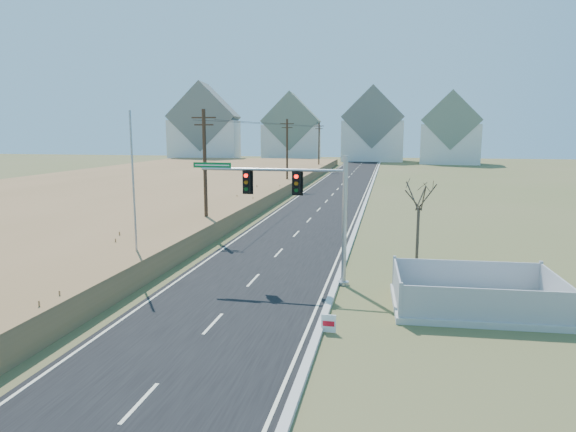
# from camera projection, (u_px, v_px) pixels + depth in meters

# --- Properties ---
(ground) EXTENTS (260.00, 260.00, 0.00)m
(ground) POSITION_uv_depth(u_px,v_px,m) (229.00, 308.00, 21.88)
(ground) COLOR #52592B
(ground) RESTS_ON ground
(road) EXTENTS (8.00, 180.00, 0.06)m
(road) POSITION_uv_depth(u_px,v_px,m) (341.00, 186.00, 70.26)
(road) COLOR black
(road) RESTS_ON ground
(curb) EXTENTS (0.30, 180.00, 0.18)m
(curb) POSITION_uv_depth(u_px,v_px,m) (371.00, 186.00, 69.45)
(curb) COLOR #B2AFA8
(curb) RESTS_ON ground
(reed_marsh) EXTENTS (38.00, 110.00, 1.30)m
(reed_marsh) POSITION_uv_depth(u_px,v_px,m) (144.00, 185.00, 65.10)
(reed_marsh) COLOR #9A6F45
(reed_marsh) RESTS_ON ground
(utility_pole_near) EXTENTS (1.80, 0.26, 9.00)m
(utility_pole_near) POSITION_uv_depth(u_px,v_px,m) (205.00, 170.00, 36.88)
(utility_pole_near) COLOR #422D1E
(utility_pole_near) RESTS_ON ground
(utility_pole_mid) EXTENTS (1.80, 0.26, 9.00)m
(utility_pole_mid) POSITION_uv_depth(u_px,v_px,m) (287.00, 153.00, 65.91)
(utility_pole_mid) COLOR #422D1E
(utility_pole_mid) RESTS_ON ground
(utility_pole_far) EXTENTS (1.80, 0.26, 9.00)m
(utility_pole_far) POSITION_uv_depth(u_px,v_px,m) (319.00, 146.00, 94.94)
(utility_pole_far) COLOR #422D1E
(utility_pole_far) RESTS_ON ground
(condo_nw) EXTENTS (17.69, 13.38, 19.05)m
(condo_nw) POSITION_uv_depth(u_px,v_px,m) (205.00, 130.00, 124.70)
(condo_nw) COLOR white
(condo_nw) RESTS_ON ground
(condo_nnw) EXTENTS (14.93, 11.17, 17.03)m
(condo_nnw) POSITION_uv_depth(u_px,v_px,m) (292.00, 133.00, 128.71)
(condo_nnw) COLOR white
(condo_nnw) RESTS_ON ground
(condo_n) EXTENTS (15.27, 10.20, 18.54)m
(condo_n) POSITION_uv_depth(u_px,v_px,m) (373.00, 131.00, 128.62)
(condo_n) COLOR white
(condo_n) RESTS_ON ground
(condo_ne) EXTENTS (14.12, 10.51, 16.52)m
(condo_ne) POSITION_uv_depth(u_px,v_px,m) (451.00, 134.00, 117.54)
(condo_ne) COLOR white
(condo_ne) RESTS_ON ground
(traffic_signal_mast) EXTENTS (7.94, 0.54, 6.32)m
(traffic_signal_mast) POSITION_uv_depth(u_px,v_px,m) (307.00, 204.00, 24.90)
(traffic_signal_mast) COLOR #9EA0A5
(traffic_signal_mast) RESTS_ON ground
(fence_enclosure) EXTENTS (7.02, 4.96, 1.56)m
(fence_enclosure) POSITION_uv_depth(u_px,v_px,m) (475.00, 302.00, 21.72)
(fence_enclosure) COLOR #B7B5AD
(fence_enclosure) RESTS_ON ground
(open_sign) EXTENTS (0.55, 0.07, 0.68)m
(open_sign) POSITION_uv_depth(u_px,v_px,m) (329.00, 323.00, 19.13)
(open_sign) COLOR white
(open_sign) RESTS_ON ground
(flagpole) EXTENTS (0.38, 0.38, 8.49)m
(flagpole) POSITION_uv_depth(u_px,v_px,m) (135.00, 211.00, 26.54)
(flagpole) COLOR #B7B5AD
(flagpole) RESTS_ON ground
(bare_tree) EXTENTS (1.95, 1.95, 5.17)m
(bare_tree) POSITION_uv_depth(u_px,v_px,m) (419.00, 194.00, 27.17)
(bare_tree) COLOR #4C3F33
(bare_tree) RESTS_ON ground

